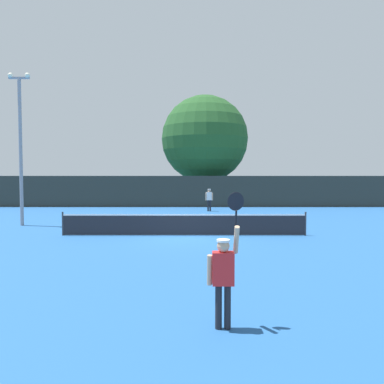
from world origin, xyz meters
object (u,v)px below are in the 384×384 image
parked_car_near (112,195)px  player_receiving (211,198)px  light_pole (22,139)px  player_serving (225,270)px  tennis_ball (196,228)px  large_tree (206,139)px

parked_car_near → player_receiving: bearing=-51.3°
player_receiving → parked_car_near: (-9.31, 8.74, -0.25)m
light_pole → parked_car_near: 17.00m
player_serving → tennis_ball: (-0.43, 12.05, -1.03)m
player_receiving → large_tree: bearing=-89.5°
light_pole → parked_car_near: bearing=86.0°
player_receiving → tennis_ball: player_receiving is taller
player_receiving → light_pole: light_pole is taller
large_tree → light_pole: bearing=-123.5°
tennis_ball → parked_car_near: size_ratio=0.02×
parked_car_near → player_serving: bearing=-82.0°
light_pole → large_tree: large_tree is taller
player_receiving → light_pole: (-10.47, -7.77, 3.61)m
light_pole → large_tree: size_ratio=0.79×
player_receiving → large_tree: large_tree is taller
player_serving → tennis_ball: 12.10m
player_receiving → parked_car_near: size_ratio=0.38×
player_serving → parked_car_near: bearing=106.0°
player_serving → player_receiving: size_ratio=1.46×
player_serving → parked_car_near: size_ratio=0.55×
player_serving → tennis_ball: bearing=92.1°
player_serving → large_tree: large_tree is taller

